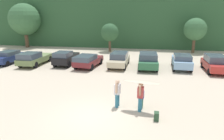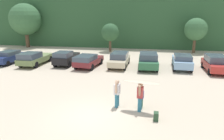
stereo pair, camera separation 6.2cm
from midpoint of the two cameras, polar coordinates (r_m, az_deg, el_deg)
The scene contains 18 objects.
ground_plane at distance 11.57m, azimuth -5.88°, elevation -12.42°, with size 120.00×120.00×0.00m, color beige.
hillside_ridge at distance 39.78m, azimuth 6.17°, elevation 13.38°, with size 108.00×12.00×8.68m, color #2D5633.
tree_center_left at distance 38.21m, azimuth -22.98°, elevation 12.69°, with size 5.19×5.19×7.24m.
tree_right at distance 30.99m, azimuth -0.69°, elevation 10.27°, with size 2.60×2.60×4.15m.
tree_center at distance 32.20m, azimuth 21.87°, elevation 10.32°, with size 3.17×3.17×4.95m.
parked_car_navy at distance 26.19m, azimuth -26.65°, elevation 3.26°, with size 1.96×4.18×1.40m.
parked_car_olive_green at distance 24.11m, azimuth -20.79°, elevation 3.07°, with size 1.97×4.80×1.49m.
parked_car_black at distance 23.19m, azimuth -12.72°, elevation 3.35°, with size 1.76×4.02×1.56m.
parked_car_maroon at distance 21.73m, azimuth -6.81°, elevation 2.68°, with size 2.32×4.35×1.36m.
parked_car_champagne at distance 22.03m, azimuth 1.93°, elevation 3.05°, with size 1.84×4.61×1.48m.
parked_car_forest_green at distance 21.49m, azimuth 9.80°, elevation 2.69°, with size 2.04×4.58×1.60m.
parked_car_sky_blue at distance 22.09m, azimuth 18.60°, elevation 2.36°, with size 1.95×4.19×1.50m.
parked_car_red at distance 22.24m, azimuth 26.48°, elevation 1.69°, with size 1.87×4.23×1.58m.
person_adult at distance 11.80m, azimuth 7.70°, elevation -6.81°, with size 0.36×0.75×1.69m.
person_child at distance 12.38m, azimuth 8.13°, elevation -7.30°, with size 0.24×0.52×1.15m.
person_companion at distance 12.22m, azimuth 1.34°, elevation -5.97°, with size 0.35×0.68×1.67m.
surfboard_cream at distance 11.66m, azimuth 8.16°, elevation -3.35°, with size 2.15×0.95×0.10m.
backpack_dropped at distance 11.20m, azimuth 11.99°, elevation -12.37°, with size 0.24×0.34×0.45m.
Camera 1 is at (2.93, -9.86, 5.28)m, focal length 33.18 mm.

